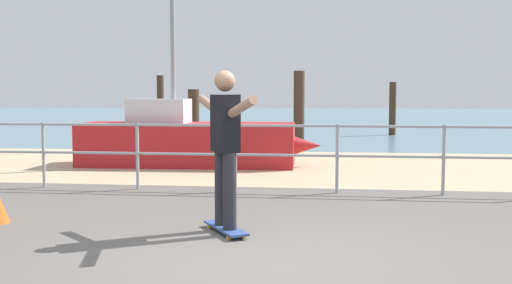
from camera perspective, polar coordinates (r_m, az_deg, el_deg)
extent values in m
cube|color=tan|center=(12.36, 3.71, -2.35)|extent=(24.00, 6.00, 0.04)
cube|color=slate|center=(40.29, 6.05, 2.40)|extent=(72.00, 50.00, 0.04)
cylinder|color=#9EA0A5|center=(9.97, -19.71, -1.23)|extent=(0.05, 0.05, 1.05)
cylinder|color=#9EA0A5|center=(9.38, -11.30, -1.40)|extent=(0.05, 0.05, 1.05)
cylinder|color=#9EA0A5|center=(9.02, -2.00, -1.55)|extent=(0.05, 0.05, 1.05)
cylinder|color=#9EA0A5|center=(8.91, 7.80, -1.66)|extent=(0.05, 0.05, 1.05)
cylinder|color=#9EA0A5|center=(9.06, 17.56, -1.73)|extent=(0.05, 0.05, 1.05)
cylinder|color=#9EA0A5|center=(9.13, -6.78, 1.62)|extent=(10.74, 0.04, 0.04)
cylinder|color=#9EA0A5|center=(9.16, -6.75, -1.15)|extent=(10.74, 0.04, 0.04)
cube|color=#B21E23|center=(12.42, -6.53, -0.25)|extent=(4.45, 1.55, 0.90)
cone|color=#B21E23|center=(12.17, 3.67, -0.33)|extent=(1.13, 0.80, 0.77)
cylinder|color=gray|center=(12.57, -8.02, 12.55)|extent=(0.10, 0.10, 4.68)
cube|color=silver|center=(12.52, -9.26, 2.96)|extent=(1.23, 0.94, 0.50)
cube|color=#334C8C|center=(6.37, -2.94, -8.23)|extent=(0.59, 0.78, 0.02)
cylinder|color=orange|center=(6.16, -1.24, -9.08)|extent=(0.06, 0.07, 0.06)
cylinder|color=orange|center=(6.10, -2.64, -9.22)|extent=(0.06, 0.07, 0.06)
cylinder|color=orange|center=(6.66, -3.21, -8.04)|extent=(0.06, 0.07, 0.06)
cylinder|color=orange|center=(6.61, -4.51, -8.15)|extent=(0.06, 0.07, 0.06)
cylinder|color=#26262B|center=(6.18, -2.53, -4.73)|extent=(0.14, 0.14, 0.80)
cylinder|color=#26262B|center=(6.40, -3.36, -4.42)|extent=(0.14, 0.14, 0.80)
cube|color=black|center=(6.22, -2.98, 1.81)|extent=(0.36, 0.41, 0.60)
sphere|color=#9E755B|center=(6.22, -3.00, 5.86)|extent=(0.22, 0.22, 0.22)
cylinder|color=#9E755B|center=(5.80, -1.33, 3.38)|extent=(0.37, 0.52, 0.23)
cylinder|color=#9E755B|center=(6.63, -4.44, 3.51)|extent=(0.37, 0.52, 0.23)
cylinder|color=#422D1E|center=(26.12, -9.15, 3.78)|extent=(0.30, 0.30, 2.33)
cylinder|color=#422D1E|center=(18.15, -6.00, 2.44)|extent=(0.34, 0.34, 1.65)
cylinder|color=#422D1E|center=(17.82, 4.15, 3.29)|extent=(0.33, 0.33, 2.20)
cylinder|color=#422D1E|center=(22.24, 12.97, 3.11)|extent=(0.25, 0.25, 1.95)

